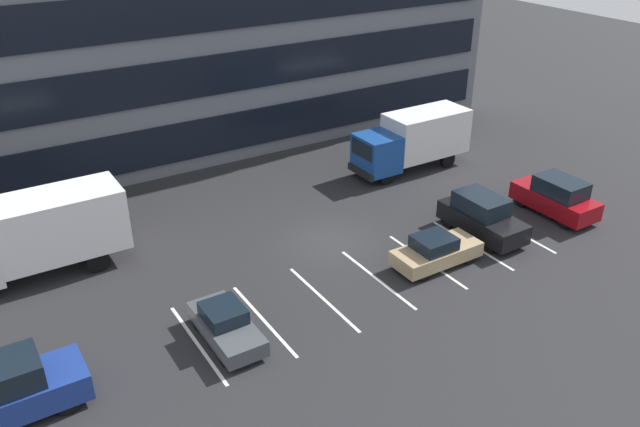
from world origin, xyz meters
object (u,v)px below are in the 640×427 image
(box_truck_white, at_px, (37,233))
(sedan_tan, at_px, (436,251))
(box_truck_blue, at_px, (413,139))
(suv_maroon, at_px, (556,197))
(sedan_charcoal, at_px, (226,325))
(suv_black, at_px, (482,216))
(suv_navy, at_px, (8,391))

(box_truck_white, xyz_separation_m, sedan_tan, (15.13, -8.60, -1.34))
(box_truck_blue, distance_m, suv_maroon, 8.99)
(box_truck_blue, xyz_separation_m, box_truck_white, (-21.19, -0.52, 0.13))
(box_truck_blue, bearing_deg, sedan_tan, -123.63)
(box_truck_blue, xyz_separation_m, sedan_charcoal, (-16.34, -9.02, -1.25))
(box_truck_blue, height_order, sedan_tan, box_truck_blue)
(box_truck_blue, bearing_deg, box_truck_white, -178.59)
(suv_black, bearing_deg, sedan_charcoal, -176.42)
(box_truck_blue, relative_size, sedan_tan, 1.77)
(suv_maroon, height_order, sedan_charcoal, suv_maroon)
(box_truck_blue, bearing_deg, suv_black, -105.91)
(sedan_charcoal, bearing_deg, box_truck_blue, 28.91)
(suv_maroon, distance_m, sedan_tan, 8.60)
(sedan_charcoal, xyz_separation_m, sedan_tan, (10.27, -0.10, 0.04))
(sedan_charcoal, relative_size, suv_black, 0.87)
(suv_maroon, distance_m, sedan_charcoal, 18.85)
(box_truck_blue, distance_m, suv_navy, 25.53)
(box_truck_blue, height_order, box_truck_white, box_truck_white)
(suv_navy, xyz_separation_m, suv_black, (21.57, 0.79, -0.04))
(box_truck_blue, height_order, suv_black, box_truck_blue)
(suv_navy, relative_size, sedan_tan, 1.14)
(box_truck_white, relative_size, suv_navy, 1.66)
(sedan_charcoal, xyz_separation_m, suv_black, (14.01, 0.88, 0.32))
(box_truck_blue, relative_size, box_truck_white, 0.94)
(suv_maroon, bearing_deg, box_truck_white, 161.23)
(box_truck_white, distance_m, sedan_tan, 17.45)
(box_truck_white, height_order, sedan_tan, box_truck_white)
(suv_maroon, height_order, suv_navy, suv_navy)
(suv_maroon, distance_m, suv_black, 4.85)
(box_truck_white, distance_m, suv_navy, 8.89)
(sedan_tan, bearing_deg, sedan_charcoal, 179.44)
(box_truck_white, xyz_separation_m, suv_navy, (-2.70, -8.41, -1.01))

